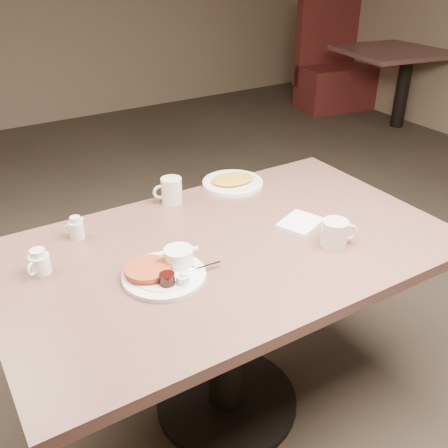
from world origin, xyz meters
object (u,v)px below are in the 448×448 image
hash_plate (233,182)px  main_plate (165,270)px  coffee_mug_near (335,233)px  diner_table (227,286)px  coffee_mug_far (171,191)px  creamer_left (39,262)px  creamer_right (76,228)px  booth_back_right (357,68)px

hash_plate → main_plate: bearing=-139.8°
main_plate → coffee_mug_near: size_ratio=2.43×
diner_table → main_plate: 0.32m
diner_table → coffee_mug_far: 0.44m
coffee_mug_near → creamer_left: (-0.87, 0.35, -0.01)m
diner_table → creamer_right: bearing=143.1°
coffee_mug_far → creamer_right: coffee_mug_far is taller
coffee_mug_near → coffee_mug_far: size_ratio=1.11×
coffee_mug_near → coffee_mug_far: 0.65m
creamer_right → booth_back_right: size_ratio=0.05×
creamer_right → hash_plate: (0.68, 0.08, -0.02)m
creamer_right → hash_plate: size_ratio=0.29×
main_plate → creamer_right: size_ratio=4.06×
coffee_mug_near → creamer_right: 0.87m
coffee_mug_far → coffee_mug_near: bearing=-60.5°
diner_table → coffee_mug_far: size_ratio=12.46×
coffee_mug_far → creamer_left: bearing=-158.6°
diner_table → main_plate: size_ratio=4.61×
main_plate → creamer_left: (-0.31, 0.22, 0.01)m
coffee_mug_near → creamer_left: bearing=158.2°
booth_back_right → hash_plate: bearing=-142.4°
hash_plate → booth_back_right: (3.13, 2.41, -0.35)m
coffee_mug_far → hash_plate: 0.29m
diner_table → booth_back_right: (3.40, 2.80, -0.17)m
booth_back_right → coffee_mug_near: bearing=-136.0°
creamer_right → coffee_mug_far: bearing=10.4°
creamer_left → hash_plate: bearing=15.2°
coffee_mug_near → diner_table: bearing=148.3°
coffee_mug_far → hash_plate: (0.29, 0.01, -0.04)m
creamer_left → booth_back_right: booth_back_right is taller
main_plate → coffee_mug_far: 0.49m
coffee_mug_far → creamer_right: 0.40m
coffee_mug_far → creamer_left: 0.59m
main_plate → hash_plate: bearing=40.2°
creamer_left → coffee_mug_near: bearing=-21.8°
diner_table → coffee_mug_near: bearing=-31.7°
creamer_right → diner_table: bearing=-36.9°
diner_table → booth_back_right: bearing=39.5°
diner_table → creamer_right: size_ratio=18.75×
coffee_mug_near → hash_plate: coffee_mug_near is taller
main_plate → hash_plate: 0.69m
coffee_mug_near → hash_plate: 0.58m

